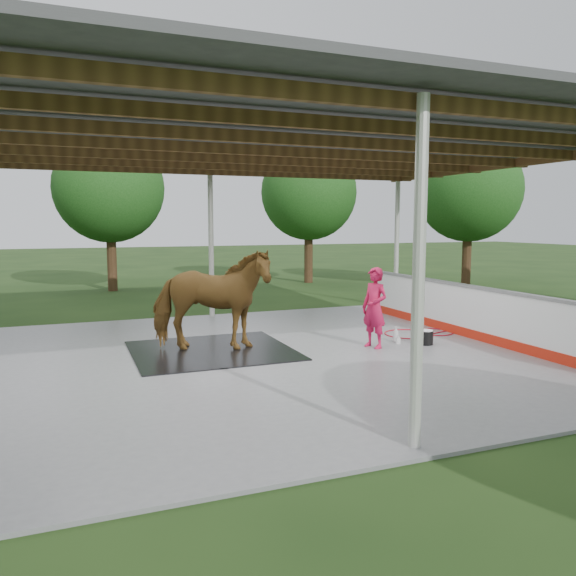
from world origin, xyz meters
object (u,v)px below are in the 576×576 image
object	(u,v)px
dasher_board	(469,312)
wash_bucket	(425,337)
handler	(375,308)
horse	(211,300)

from	to	relation	value
dasher_board	wash_bucket	xyz separation A→B (m)	(-1.34, -0.28, -0.39)
handler	wash_bucket	world-z (taller)	handler
horse	handler	bearing A→B (deg)	-86.29
dasher_board	wash_bucket	world-z (taller)	dasher_board
wash_bucket	horse	bearing A→B (deg)	166.43
horse	wash_bucket	world-z (taller)	horse
wash_bucket	dasher_board	bearing A→B (deg)	11.99
dasher_board	horse	bearing A→B (deg)	172.43
dasher_board	wash_bucket	bearing A→B (deg)	-168.01
handler	wash_bucket	xyz separation A→B (m)	(1.13, -0.14, -0.66)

